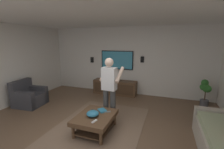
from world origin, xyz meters
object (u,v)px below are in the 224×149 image
object	(u,v)px
book	(102,110)
wall_speaker_right	(92,60)
media_console	(115,87)
remote_white	(94,121)
remote_grey	(108,112)
wall_speaker_left	(142,59)
armchair	(29,97)
remote_black	(94,111)
vase_round	(107,77)
person_standing	(110,85)
bowl	(93,114)
potted_plant_tall	(205,90)
coffee_table	(95,119)
tv	(117,60)

from	to	relation	value
book	wall_speaker_right	distance (m)	3.25
media_console	remote_white	world-z (taller)	media_console
remote_grey	wall_speaker_right	xyz separation A→B (m)	(2.71, 1.76, 0.88)
book	wall_speaker_left	xyz separation A→B (m)	(2.68, -0.48, 0.97)
armchair	remote_black	distance (m)	2.63
wall_speaker_right	media_console	bearing A→B (deg)	-102.92
remote_black	armchair	bearing A→B (deg)	9.06
vase_round	armchair	bearing A→B (deg)	136.00
person_standing	bowl	bearing A→B (deg)	173.66
media_console	potted_plant_tall	size ratio (longest dim) A/B	1.97
remote_black	vase_round	size ratio (longest dim) A/B	0.68
remote_black	remote_white	bearing A→B (deg)	137.36
remote_grey	wall_speaker_right	size ratio (longest dim) A/B	0.68
media_console	coffee_table	bearing A→B (deg)	9.45
bowl	remote_black	distance (m)	0.26
media_console	remote_grey	distance (m)	2.54
remote_white	vase_round	world-z (taller)	vase_round
media_console	remote_black	size ratio (longest dim) A/B	11.33
potted_plant_tall	remote_black	xyz separation A→B (m)	(-2.36, 2.76, -0.12)
tv	vase_round	distance (m)	0.78
bowl	remote_grey	size ratio (longest dim) A/B	1.85
armchair	remote_white	xyz separation A→B (m)	(-0.93, -2.82, 0.13)
tv	book	bearing A→B (deg)	10.84
armchair	media_console	world-z (taller)	armchair
book	wall_speaker_right	world-z (taller)	wall_speaker_right
remote_black	remote_grey	bearing A→B (deg)	-151.26
armchair	potted_plant_tall	distance (m)	5.67
person_standing	remote_black	xyz separation A→B (m)	(-0.50, 0.21, -0.52)
media_console	wall_speaker_right	world-z (taller)	wall_speaker_right
remote_white	tv	bearing A→B (deg)	23.49
remote_grey	book	bearing A→B (deg)	-49.07
remote_grey	vase_round	bearing A→B (deg)	-108.02
bowl	wall_speaker_left	xyz separation A→B (m)	(3.00, -0.58, 0.92)
coffee_table	bowl	world-z (taller)	bowl
wall_speaker_right	potted_plant_tall	bearing A→B (deg)	-95.47
tv	bowl	distance (m)	3.13
tv	remote_black	size ratio (longest dim) A/B	8.64
coffee_table	remote_black	size ratio (longest dim) A/B	6.67
armchair	potted_plant_tall	world-z (taller)	potted_plant_tall
potted_plant_tall	remote_grey	world-z (taller)	potted_plant_tall
remote_white	book	xyz separation A→B (m)	(0.53, 0.05, 0.01)
tv	remote_white	bearing A→B (deg)	9.96
armchair	wall_speaker_right	world-z (taller)	wall_speaker_right
armchair	person_standing	xyz separation A→B (m)	(0.02, -2.80, 0.65)
bowl	vase_round	size ratio (longest dim) A/B	1.26
wall_speaker_left	tv	bearing A→B (deg)	90.76
remote_white	wall_speaker_left	world-z (taller)	wall_speaker_left
wall_speaker_right	tv	bearing A→B (deg)	-90.68
potted_plant_tall	remote_white	size ratio (longest dim) A/B	5.77
potted_plant_tall	armchair	bearing A→B (deg)	109.35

